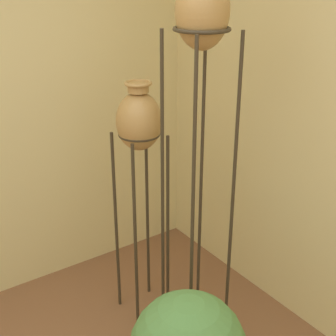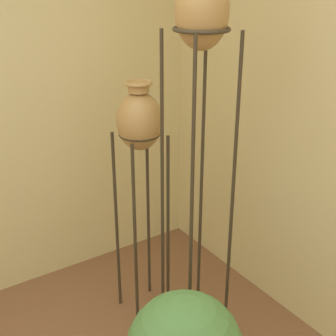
% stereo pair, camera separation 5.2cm
% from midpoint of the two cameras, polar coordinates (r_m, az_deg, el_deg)
% --- Properties ---
extents(vase_stand_tall, '(0.30, 0.30, 2.20)m').
position_cam_midpoint_polar(vase_stand_tall, '(2.40, 3.51, 16.57)').
color(vase_stand_tall, '#382D1E').
rests_on(vase_stand_tall, ground_plane).
extents(vase_stand_medium, '(0.27, 0.27, 1.56)m').
position_cam_midpoint_polar(vase_stand_medium, '(2.71, -4.08, 4.82)').
color(vase_stand_medium, '#382D1E').
rests_on(vase_stand_medium, ground_plane).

